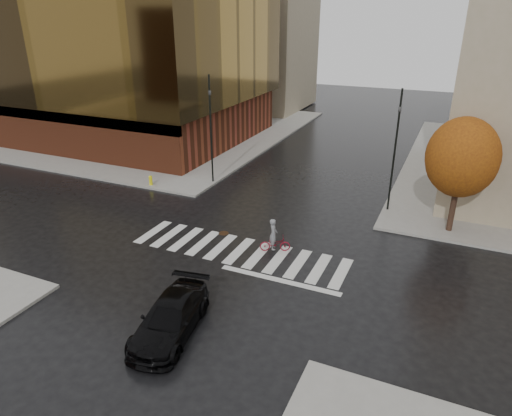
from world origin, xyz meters
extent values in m
plane|color=black|center=(0.00, 0.00, 0.00)|extent=(120.00, 120.00, 0.00)
cube|color=gray|center=(-21.00, 21.00, 0.07)|extent=(30.00, 30.00, 0.15)
cube|color=silver|center=(0.00, 0.50, 0.01)|extent=(12.00, 3.00, 0.01)
cube|color=brown|center=(-22.00, 18.00, 2.15)|extent=(26.00, 18.00, 4.00)
cube|color=beige|center=(-22.00, 9.20, 3.65)|extent=(26.00, 0.40, 1.00)
cube|color=olive|center=(-22.00, 18.00, 10.15)|extent=(27.00, 19.00, 12.00)
cube|color=gray|center=(-16.00, 37.00, 10.15)|extent=(14.00, 12.00, 20.00)
cylinder|color=black|center=(10.00, 7.40, 1.55)|extent=(0.32, 0.32, 2.80)
ellipsoid|color=#A0520F|center=(10.00, 7.40, 4.47)|extent=(3.80, 3.80, 4.37)
imported|color=black|center=(0.50, -6.58, 0.70)|extent=(2.76, 5.08, 1.40)
imported|color=maroon|center=(1.73, 1.29, 0.42)|extent=(1.69, 1.17, 0.84)
imported|color=gray|center=(1.63, 1.29, 0.96)|extent=(0.63, 0.74, 1.71)
cylinder|color=black|center=(-6.30, 9.00, 3.96)|extent=(0.12, 0.12, 7.62)
imported|color=black|center=(-6.30, 9.00, 6.72)|extent=(0.20, 0.17, 0.95)
cylinder|color=black|center=(6.30, 9.00, 3.90)|extent=(0.12, 0.12, 7.50)
imported|color=black|center=(6.30, 9.00, 6.62)|extent=(0.19, 0.22, 0.94)
cylinder|color=yellow|center=(-10.00, 6.50, 0.44)|extent=(0.23, 0.23, 0.59)
sphere|color=yellow|center=(-10.00, 6.50, 0.74)|extent=(0.25, 0.25, 0.25)
cylinder|color=#402917|center=(-1.72, 2.00, 0.01)|extent=(0.75, 0.75, 0.01)
camera|label=1|loc=(9.51, -18.52, 11.68)|focal=32.00mm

